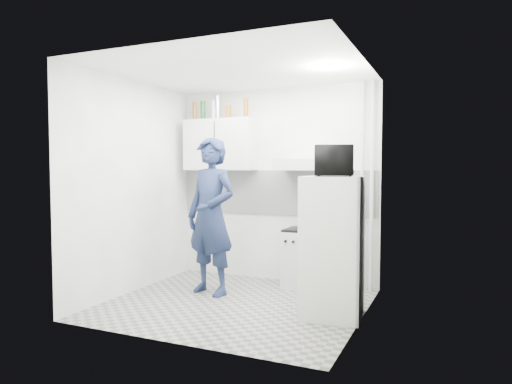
% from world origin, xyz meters
% --- Properties ---
extents(floor, '(2.80, 2.80, 0.00)m').
position_xyz_m(floor, '(0.00, 0.00, 0.00)').
color(floor, gray).
rests_on(floor, ground).
extents(ceiling, '(2.80, 2.80, 0.00)m').
position_xyz_m(ceiling, '(0.00, 0.00, 2.60)').
color(ceiling, white).
rests_on(ceiling, wall_back).
extents(wall_back, '(2.80, 0.00, 2.80)m').
position_xyz_m(wall_back, '(0.00, 1.25, 1.30)').
color(wall_back, white).
rests_on(wall_back, floor).
extents(wall_left, '(0.00, 2.60, 2.60)m').
position_xyz_m(wall_left, '(-1.40, 0.00, 1.30)').
color(wall_left, white).
rests_on(wall_left, floor).
extents(wall_right, '(0.00, 2.60, 2.60)m').
position_xyz_m(wall_right, '(1.40, 0.00, 1.30)').
color(wall_right, white).
rests_on(wall_right, floor).
extents(person, '(0.78, 0.60, 1.90)m').
position_xyz_m(person, '(-0.46, 0.28, 0.95)').
color(person, '#182340').
rests_on(person, floor).
extents(stove, '(0.45, 0.45, 0.73)m').
position_xyz_m(stove, '(0.47, 1.00, 0.36)').
color(stove, '#B9B9B9').
rests_on(stove, floor).
extents(fridge, '(0.65, 0.65, 1.44)m').
position_xyz_m(fridge, '(1.10, 0.04, 0.72)').
color(fridge, beige).
rests_on(fridge, floor).
extents(stove_top, '(0.44, 0.44, 0.03)m').
position_xyz_m(stove_top, '(0.47, 1.00, 0.74)').
color(stove_top, black).
rests_on(stove_top, stove).
extents(saucepan, '(0.19, 0.19, 0.10)m').
position_xyz_m(saucepan, '(0.49, 1.06, 0.81)').
color(saucepan, silver).
rests_on(saucepan, stove_top).
extents(microwave, '(0.65, 0.53, 0.31)m').
position_xyz_m(microwave, '(1.10, 0.04, 1.60)').
color(microwave, black).
rests_on(microwave, fridge).
extents(bottle_a, '(0.06, 0.06, 0.26)m').
position_xyz_m(bottle_a, '(-1.16, 1.07, 2.33)').
color(bottle_a, brown).
rests_on(bottle_a, upper_cabinet).
extents(bottle_b, '(0.07, 0.07, 0.26)m').
position_xyz_m(bottle_b, '(-1.03, 1.07, 2.33)').
color(bottle_b, '#144C1E').
rests_on(bottle_b, upper_cabinet).
extents(bottle_c, '(0.06, 0.06, 0.27)m').
position_xyz_m(bottle_c, '(-0.86, 1.07, 2.33)').
color(bottle_c, '#B2B7BC').
rests_on(bottle_c, upper_cabinet).
extents(bottle_d, '(0.07, 0.07, 0.33)m').
position_xyz_m(bottle_d, '(-0.79, 1.07, 2.36)').
color(bottle_d, silver).
rests_on(bottle_d, upper_cabinet).
extents(canister_a, '(0.08, 0.08, 0.19)m').
position_xyz_m(canister_a, '(-0.63, 1.07, 2.29)').
color(canister_a, brown).
rests_on(canister_a, upper_cabinet).
extents(bottle_e, '(0.07, 0.07, 0.27)m').
position_xyz_m(bottle_e, '(-0.36, 1.07, 2.33)').
color(bottle_e, brown).
rests_on(bottle_e, upper_cabinet).
extents(upper_cabinet, '(1.00, 0.35, 0.70)m').
position_xyz_m(upper_cabinet, '(-0.75, 1.07, 1.85)').
color(upper_cabinet, beige).
rests_on(upper_cabinet, wall_back).
extents(range_hood, '(0.60, 0.50, 0.14)m').
position_xyz_m(range_hood, '(0.45, 1.00, 1.57)').
color(range_hood, '#B9B9B9').
rests_on(range_hood, wall_back).
extents(backsplash, '(2.74, 0.03, 0.60)m').
position_xyz_m(backsplash, '(0.00, 1.24, 1.20)').
color(backsplash, white).
rests_on(backsplash, wall_back).
extents(pipe_a, '(0.05, 0.05, 2.60)m').
position_xyz_m(pipe_a, '(1.30, 1.17, 1.30)').
color(pipe_a, '#B9B9B9').
rests_on(pipe_a, floor).
extents(pipe_b, '(0.04, 0.04, 2.60)m').
position_xyz_m(pipe_b, '(1.18, 1.17, 1.30)').
color(pipe_b, '#B9B9B9').
rests_on(pipe_b, floor).
extents(ceiling_spot_fixture, '(0.10, 0.10, 0.02)m').
position_xyz_m(ceiling_spot_fixture, '(1.00, 0.20, 2.57)').
color(ceiling_spot_fixture, white).
rests_on(ceiling_spot_fixture, ceiling).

